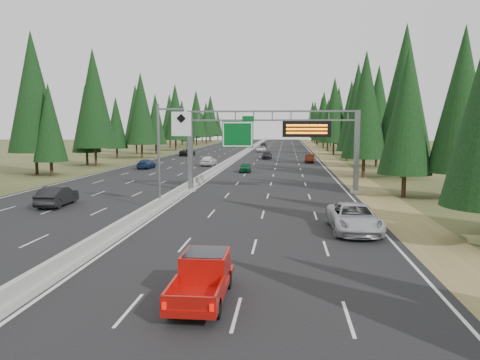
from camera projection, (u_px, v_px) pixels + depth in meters
name	position (u px, v px, depth m)	size (l,w,h in m)	color
road	(236.00, 159.00, 90.31)	(32.00, 260.00, 0.08)	black
shoulder_right	(329.00, 160.00, 88.56)	(3.60, 260.00, 0.06)	olive
shoulder_left	(146.00, 158.00, 92.05)	(3.60, 260.00, 0.06)	#3D4520
median_barrier	(236.00, 157.00, 90.26)	(0.70, 260.00, 0.85)	#9C9C97
sign_gantry	(279.00, 138.00, 44.23)	(16.75, 0.98, 7.80)	slate
hov_sign_pole	(166.00, 149.00, 35.31)	(2.80, 0.50, 8.00)	slate
tree_row_right	(354.00, 112.00, 85.70)	(11.64, 238.55, 18.76)	black
tree_row_left	(100.00, 108.00, 79.52)	(11.77, 241.01, 18.78)	black
silver_minivan	(354.00, 218.00, 28.15)	(2.79, 6.05, 1.68)	#B7B7BC
red_pickup	(204.00, 273.00, 17.37)	(1.78, 4.98, 1.62)	black
car_ahead_green	(245.00, 167.00, 64.53)	(1.58, 3.92, 1.33)	#114E29
car_ahead_dkred	(310.00, 158.00, 81.15)	(1.52, 4.35, 1.43)	#591C0C
car_ahead_dkgrey	(267.00, 155.00, 90.23)	(1.92, 4.71, 1.37)	black
car_ahead_white	(261.00, 149.00, 114.55)	(2.33, 5.06, 1.41)	white
car_ahead_far	(263.00, 145.00, 133.99)	(1.90, 4.72, 1.61)	black
car_onc_near	(57.00, 196.00, 37.16)	(1.68, 4.83, 1.59)	black
car_onc_blue	(146.00, 164.00, 69.87)	(1.92, 4.73, 1.37)	navy
car_onc_white	(209.00, 161.00, 74.86)	(1.92, 4.76, 1.62)	silver
car_onc_far	(188.00, 152.00, 99.57)	(2.61, 5.67, 1.57)	black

